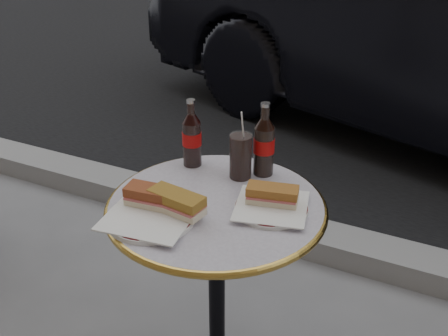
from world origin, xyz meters
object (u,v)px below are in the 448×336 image
at_px(bistro_table, 217,304).
at_px(cola_bottle_right, 264,139).
at_px(plate_right, 271,208).
at_px(plate_left, 151,218).
at_px(cola_bottle_left, 192,133).
at_px(cola_glass, 241,156).

xyz_separation_m(bistro_table, cola_bottle_right, (0.05, 0.22, 0.48)).
distance_m(plate_right, cola_bottle_right, 0.24).
xyz_separation_m(bistro_table, plate_right, (0.15, 0.03, 0.37)).
height_order(plate_left, plate_right, plate_left).
height_order(bistro_table, cola_bottle_left, cola_bottle_left).
xyz_separation_m(plate_right, cola_glass, (-0.16, 0.13, 0.06)).
xyz_separation_m(bistro_table, cola_bottle_left, (-0.17, 0.18, 0.48)).
relative_size(cola_bottle_left, cola_glass, 1.55).
xyz_separation_m(plate_right, cola_bottle_left, (-0.32, 0.14, 0.10)).
distance_m(bistro_table, cola_bottle_right, 0.53).
relative_size(plate_right, cola_bottle_left, 0.93).
height_order(bistro_table, plate_left, plate_left).
distance_m(cola_bottle_left, cola_bottle_right, 0.23).
relative_size(cola_bottle_left, cola_bottle_right, 0.94).
relative_size(bistro_table, cola_glass, 5.19).
bearing_deg(cola_bottle_left, cola_bottle_right, 11.01).
distance_m(plate_right, cola_bottle_left, 0.37).
height_order(bistro_table, plate_right, plate_right).
xyz_separation_m(bistro_table, cola_glass, (-0.00, 0.17, 0.44)).
bearing_deg(cola_glass, cola_bottle_right, 43.95).
relative_size(plate_right, cola_bottle_right, 0.88).
bearing_deg(bistro_table, plate_right, 12.92).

